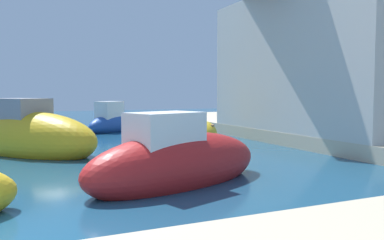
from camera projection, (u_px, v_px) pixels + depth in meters
quay_promenade at (240, 196)px, 6.66m from camera, size 44.00×32.00×0.50m
moored_boat_1 at (113, 123)px, 20.75m from camera, size 3.64×3.50×1.82m
moored_boat_3 at (29, 136)px, 13.00m from camera, size 4.97×5.52×2.21m
moored_boat_7 at (177, 162)px, 8.67m from camera, size 4.97×3.10×1.90m
moored_boat_9 at (201, 135)px, 15.91m from camera, size 2.76×3.35×1.14m
waterfront_building_main at (334, 48)px, 16.39m from camera, size 6.34×9.97×6.59m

